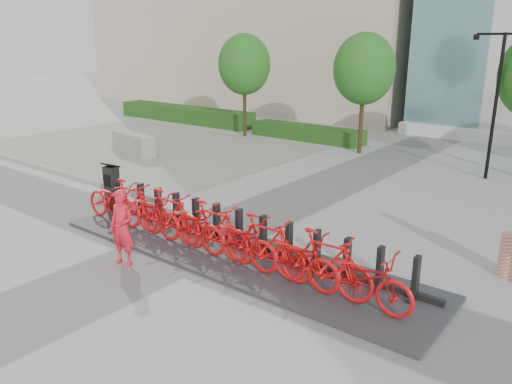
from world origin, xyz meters
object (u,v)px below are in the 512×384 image
Objects in this scene: kiosk at (112,187)px; jersey_barrier at (133,144)px; worker_red at (122,228)px; construction_barrel at (511,255)px; bike_0 at (114,201)px.

kiosk reaches higher than jersey_barrier.
worker_red reaches higher than kiosk.
construction_barrel is (6.85, 4.61, -0.38)m from worker_red.
worker_red is at bearing -42.92° from kiosk.
bike_0 reaches higher than construction_barrel.
worker_red is 1.81× the size of construction_barrel.
construction_barrel is (9.08, 3.17, -0.17)m from bike_0.
worker_red is at bearing -122.66° from bike_0.
bike_0 is 8.53m from jersey_barrier.
bike_0 is 2.66m from worker_red.
kiosk is 10.30m from construction_barrel.
jersey_barrier is at bearing 170.75° from construction_barrel.
worker_red is (3.11, -2.02, 0.11)m from kiosk.
bike_0 is 1.26× the size of worker_red.
worker_red reaches higher than bike_0.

